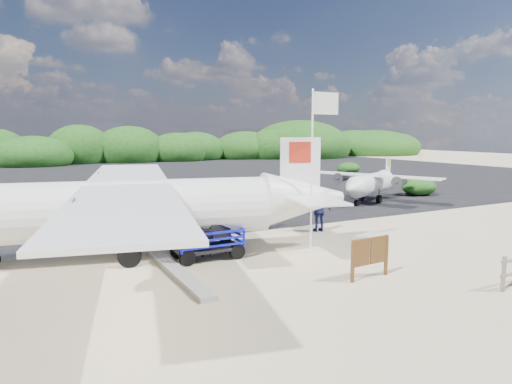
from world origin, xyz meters
TOP-DOWN VIEW (x-y plane):
  - ground at (0.00, 0.00)m, footprint 160.00×160.00m
  - asphalt_apron at (0.00, 30.00)m, footprint 90.00×50.00m
  - lagoon at (-9.00, 1.50)m, footprint 9.00×7.00m
  - vegetation_band at (0.00, 55.00)m, footprint 124.00×8.00m
  - baggage_cart at (-3.01, 1.90)m, footprint 2.54×1.46m
  - flagpole at (0.59, 0.83)m, footprint 1.21×0.57m
  - signboard at (0.50, -2.41)m, footprint 1.57×0.24m
  - crew_a at (-2.93, 2.22)m, footprint 0.58×0.40m
  - crew_b at (0.99, 5.25)m, footprint 0.86×0.70m
  - crew_c at (3.02, 3.71)m, footprint 1.14×0.64m
  - aircraft_large at (10.49, 25.34)m, footprint 21.30×21.30m

SIDE VIEW (x-z plane):
  - ground at x=0.00m, z-range 0.00..0.00m
  - asphalt_apron at x=0.00m, z-range -0.02..0.02m
  - lagoon at x=-9.00m, z-range -0.20..0.20m
  - vegetation_band at x=0.00m, z-range -2.20..2.20m
  - baggage_cart at x=-3.01m, z-range -0.63..0.63m
  - flagpole at x=0.59m, z-range -2.95..2.95m
  - signboard at x=0.50m, z-range -0.64..0.64m
  - aircraft_large at x=10.49m, z-range -2.66..2.66m
  - crew_a at x=-2.93m, z-range 0.00..1.55m
  - crew_b at x=0.99m, z-range 0.00..1.66m
  - crew_c at x=3.02m, z-range 0.00..1.84m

